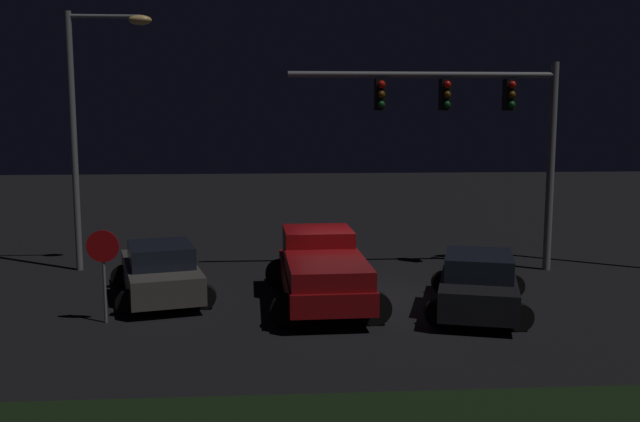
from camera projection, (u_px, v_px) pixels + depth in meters
name	position (u px, v px, depth m)	size (l,w,h in m)	color
ground_plane	(346.00, 296.00, 19.07)	(80.00, 80.00, 0.00)	black
pickup_truck	(322.00, 265.00, 18.30)	(2.99, 5.46, 1.80)	maroon
car_sedan	(160.00, 271.00, 18.77)	(3.17, 4.71, 1.51)	#514C47
car_sedan_far	(478.00, 283.00, 17.50)	(3.24, 4.73, 1.51)	black
traffic_signal_gantry	(476.00, 115.00, 21.49)	(8.32, 0.56, 6.50)	slate
street_lamp_left	(90.00, 109.00, 21.62)	(2.61, 0.44, 8.01)	slate
stop_sign	(103.00, 258.00, 16.42)	(0.76, 0.08, 2.23)	slate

